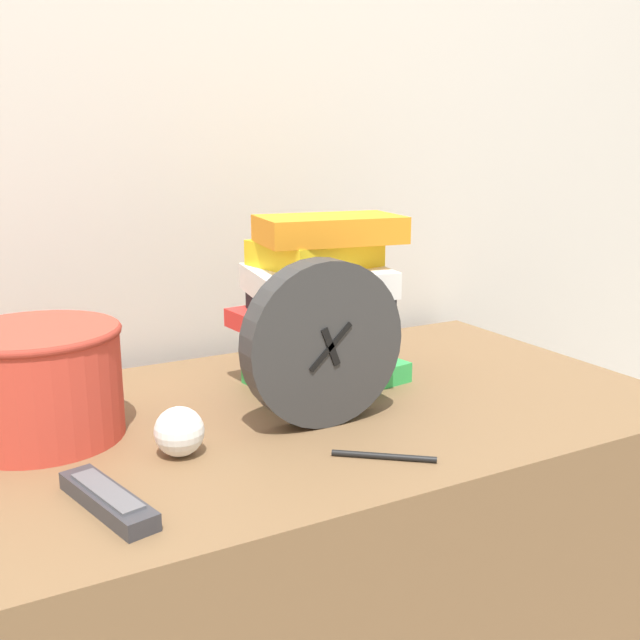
{
  "coord_description": "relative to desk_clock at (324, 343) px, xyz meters",
  "views": [
    {
      "loc": [
        -0.36,
        -0.63,
        1.14
      ],
      "look_at": [
        0.17,
        0.33,
        0.88
      ],
      "focal_mm": 42.0,
      "sensor_mm": 36.0,
      "label": 1
    }
  ],
  "objects": [
    {
      "name": "pen",
      "position": [
        0.01,
        -0.14,
        -0.11
      ],
      "size": [
        0.11,
        0.09,
        0.01
      ],
      "color": "black",
      "rests_on": "desk"
    },
    {
      "name": "tv_remote",
      "position": [
        -0.33,
        -0.11,
        -0.11
      ],
      "size": [
        0.07,
        0.17,
        0.02
      ],
      "color": "#333338",
      "rests_on": "desk"
    },
    {
      "name": "wall_back",
      "position": [
        -0.13,
        0.47,
        0.33
      ],
      "size": [
        6.0,
        0.04,
        2.4
      ],
      "color": "beige",
      "rests_on": "ground_plane"
    },
    {
      "name": "desk_clock",
      "position": [
        0.0,
        0.0,
        0.0
      ],
      "size": [
        0.24,
        0.05,
        0.24
      ],
      "color": "#333333",
      "rests_on": "desk"
    },
    {
      "name": "book_stack",
      "position": [
        0.08,
        0.16,
        0.02
      ],
      "size": [
        0.27,
        0.22,
        0.28
      ],
      "color": "green",
      "rests_on": "desk"
    },
    {
      "name": "crumpled_paper_ball",
      "position": [
        -0.22,
        -0.01,
        -0.09
      ],
      "size": [
        0.06,
        0.06,
        0.06
      ],
      "color": "white",
      "rests_on": "desk"
    },
    {
      "name": "basket",
      "position": [
        -0.36,
        0.14,
        -0.04
      ],
      "size": [
        0.22,
        0.22,
        0.15
      ],
      "color": "#C63D2D",
      "rests_on": "desk"
    }
  ]
}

